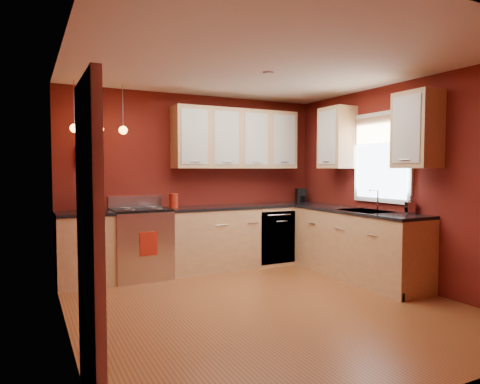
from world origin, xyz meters
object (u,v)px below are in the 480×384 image
sink (365,212)px  red_canister (174,201)px  soap_pump (410,205)px  gas_range (141,243)px  coffee_maker (301,196)px

sink → red_canister: sink is taller
sink → soap_pump: size_ratio=3.21×
sink → soap_pump: (0.21, -0.55, 0.13)m
gas_range → sink: size_ratio=1.59×
red_canister → coffee_maker: 2.24m
red_canister → soap_pump: 3.13m
red_canister → coffee_maker: bearing=2.6°
sink → red_canister: (-2.15, 1.51, 0.13)m
red_canister → soap_pump: soap_pump is taller
gas_range → coffee_maker: size_ratio=4.90×
coffee_maker → soap_pump: size_ratio=1.04×
gas_range → soap_pump: size_ratio=5.09×
gas_range → sink: sink is taller
gas_range → red_canister: size_ratio=5.47×
sink → red_canister: size_ratio=3.45×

